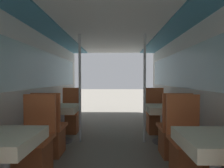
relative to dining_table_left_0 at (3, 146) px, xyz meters
The scene contains 15 objects.
wall_left 1.28m from the dining_table_left_0, 109.24° to the left, with size 0.05×6.52×2.07m.
wall_right 2.63m from the dining_table_left_0, 25.37° to the left, with size 0.05×6.52×2.07m.
ceiling_panel 2.12m from the dining_table_left_0, 48.66° to the left, with size 2.73×6.52×0.07m.
dining_table_left_0 is the anchor object (origin of this frame).
chair_left_far_0 0.68m from the dining_table_left_0, 90.00° to the left, with size 0.44×0.44×1.01m.
dining_table_left_1 1.76m from the dining_table_left_0, 90.00° to the left, with size 0.62×0.62×0.71m.
chair_left_near_1 1.19m from the dining_table_left_0, 90.00° to the left, with size 0.44×0.44×1.01m.
chair_left_far_1 2.39m from the dining_table_left_0, 90.00° to the left, with size 0.44×0.44×1.01m.
support_pole_left_1 1.85m from the dining_table_left_0, 78.69° to the left, with size 0.05×0.05×2.07m.
dining_table_right_0 1.95m from the dining_table_left_0, ahead, with size 0.62×0.62×0.71m.
chair_right_far_0 2.06m from the dining_table_left_0, 17.35° to the left, with size 0.44×0.44×1.01m.
dining_table_right_1 2.63m from the dining_table_left_0, 42.14° to the left, with size 0.62×0.62×0.71m.
chair_right_near_1 2.29m from the dining_table_left_0, 30.64° to the left, with size 0.44×0.44×1.01m.
chair_right_far_1 3.09m from the dining_table_left_0, 50.59° to the left, with size 0.44×0.44×1.01m.
support_pole_right_1 2.42m from the dining_table_left_0, 47.84° to the left, with size 0.05×0.05×2.07m.
Camera 1 is at (0.07, -0.83, 1.22)m, focal length 28.00 mm.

